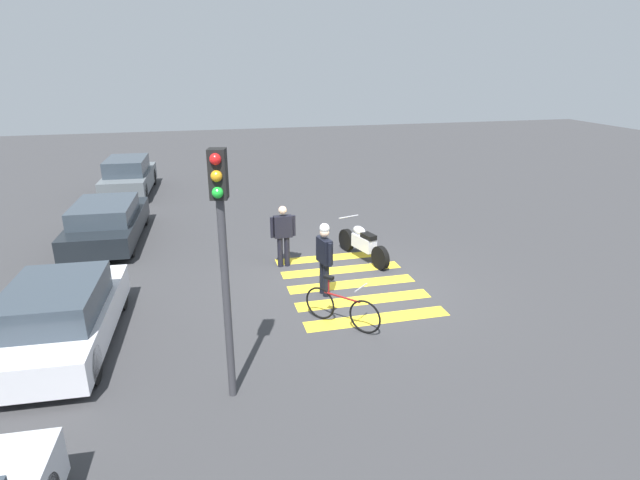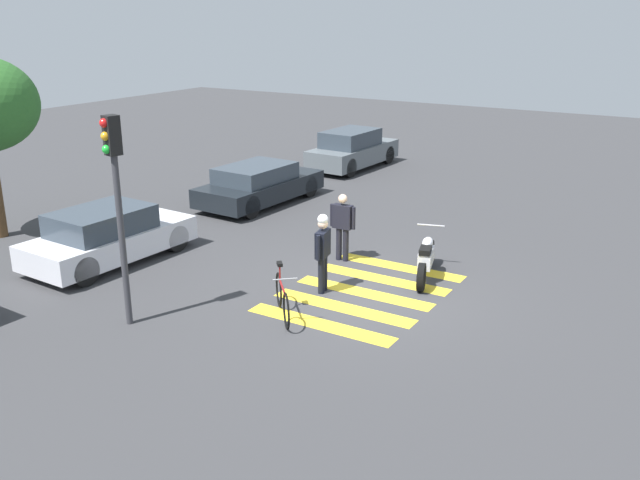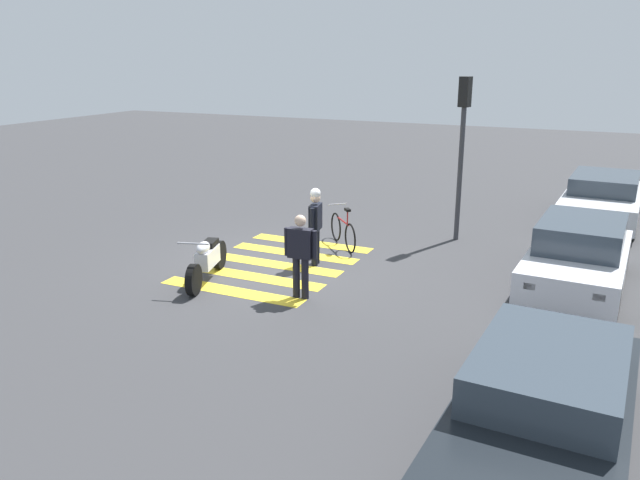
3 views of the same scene
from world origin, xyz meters
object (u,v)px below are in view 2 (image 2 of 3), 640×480
Objects in this scene: officer_on_foot at (343,223)px; officer_by_motorcycle at (323,248)px; car_white_van at (108,236)px; car_black_suv at (259,184)px; leaning_bicycle at (282,298)px; police_motorcycle at (426,259)px; car_grey_coupe at (352,150)px; traffic_light_pole at (116,187)px.

officer_by_motorcycle is at bearing -162.51° from officer_on_foot.
car_black_suv is (6.06, 0.01, -0.03)m from car_white_van.
police_motorcycle is at bearing -24.98° from leaning_bicycle.
car_grey_coupe is at bearing 22.87° from leaning_bicycle.
car_grey_coupe is at bearing 27.29° from officer_on_foot.
car_white_van is 11.99m from car_grey_coupe.
car_white_van is at bearing -179.87° from car_black_suv.
police_motorcycle is at bearing -66.98° from car_white_van.
officer_on_foot is 0.39× the size of car_white_van.
car_grey_coupe is (10.97, 5.27, -0.29)m from officer_by_motorcycle.
car_white_van is at bearing 122.10° from officer_on_foot.
leaning_bicycle is at bearing -52.58° from traffic_light_pole.
car_black_suv is 5.93m from car_grey_coupe.
officer_on_foot is 10.19m from car_grey_coupe.
car_white_van reaches higher than car_black_suv.
officer_on_foot is at bearing -123.67° from car_black_suv.
police_motorcycle is 0.55× the size of traffic_light_pole.
police_motorcycle is 7.42m from car_white_van.
leaning_bicycle is 1.60m from officer_by_motorcycle.
traffic_light_pole is at bearing -160.47° from car_black_suv.
traffic_light_pole reaches higher than leaning_bicycle.
officer_by_motorcycle is 12.17m from car_grey_coupe.
officer_on_foot is 0.41× the size of traffic_light_pole.
car_white_van is at bearing 52.59° from traffic_light_pole.
leaning_bicycle is 0.34× the size of traffic_light_pole.
car_black_suv is 1.12× the size of traffic_light_pole.
car_white_van is at bearing 100.97° from officer_by_motorcycle.
car_black_suv is (3.16, 6.84, 0.15)m from police_motorcycle.
officer_on_foot is at bearing -152.71° from car_grey_coupe.
car_grey_coupe reaches higher than car_white_van.
leaning_bicycle is 0.78× the size of officer_by_motorcycle.
police_motorcycle is 2.20m from officer_on_foot.
police_motorcycle is at bearing -39.46° from officer_by_motorcycle.
leaning_bicycle is 0.31× the size of car_grey_coupe.
officer_on_foot is at bearing -57.90° from car_white_van.
police_motorcycle is at bearing -37.13° from traffic_light_pole.
police_motorcycle is 1.33× the size of officer_on_foot.
officer_on_foot is at bearing 17.49° from officer_by_motorcycle.
car_black_suv is at bearing 65.20° from police_motorcycle.
leaning_bicycle is 0.32× the size of car_white_van.
car_black_suv is (3.13, 4.69, -0.32)m from officer_on_foot.
police_motorcycle reaches higher than leaning_bicycle.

